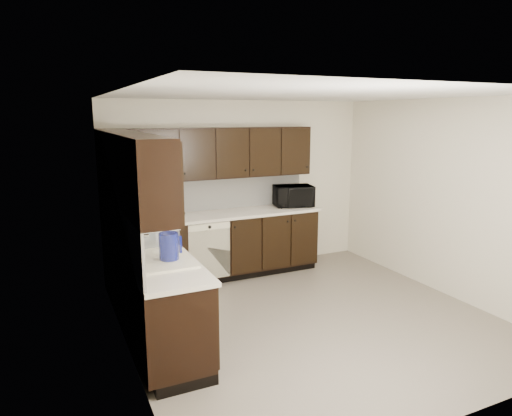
{
  "coord_description": "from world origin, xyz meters",
  "views": [
    {
      "loc": [
        -2.61,
        -4.16,
        2.3
      ],
      "look_at": [
        -0.39,
        0.6,
        1.22
      ],
      "focal_mm": 32.0,
      "sensor_mm": 36.0,
      "label": 1
    }
  ],
  "objects_px": {
    "blue_pitcher": "(169,247)",
    "sink": "(161,265)",
    "storage_bin": "(153,236)",
    "toaster_oven": "(157,210)",
    "microwave": "(293,196)"
  },
  "relations": [
    {
      "from": "toaster_oven",
      "to": "storage_bin",
      "type": "height_order",
      "value": "toaster_oven"
    },
    {
      "from": "sink",
      "to": "blue_pitcher",
      "type": "bearing_deg",
      "value": -52.52
    },
    {
      "from": "storage_bin",
      "to": "toaster_oven",
      "type": "bearing_deg",
      "value": 74.72
    },
    {
      "from": "microwave",
      "to": "blue_pitcher",
      "type": "bearing_deg",
      "value": -129.71
    },
    {
      "from": "microwave",
      "to": "blue_pitcher",
      "type": "xyz_separation_m",
      "value": [
        -2.37,
        -1.81,
        -0.02
      ]
    },
    {
      "from": "sink",
      "to": "blue_pitcher",
      "type": "relative_size",
      "value": 2.99
    },
    {
      "from": "blue_pitcher",
      "to": "toaster_oven",
      "type": "bearing_deg",
      "value": 60.95
    },
    {
      "from": "microwave",
      "to": "toaster_oven",
      "type": "height_order",
      "value": "microwave"
    },
    {
      "from": "storage_bin",
      "to": "blue_pitcher",
      "type": "bearing_deg",
      "value": -88.03
    },
    {
      "from": "sink",
      "to": "toaster_oven",
      "type": "distance_m",
      "value": 1.81
    },
    {
      "from": "microwave",
      "to": "toaster_oven",
      "type": "relative_size",
      "value": 1.47
    },
    {
      "from": "microwave",
      "to": "toaster_oven",
      "type": "bearing_deg",
      "value": -168.01
    },
    {
      "from": "microwave",
      "to": "storage_bin",
      "type": "relative_size",
      "value": 1.16
    },
    {
      "from": "sink",
      "to": "storage_bin",
      "type": "xyz_separation_m",
      "value": [
        0.04,
        0.52,
        0.15
      ]
    },
    {
      "from": "blue_pitcher",
      "to": "sink",
      "type": "bearing_deg",
      "value": 108.2
    }
  ]
}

